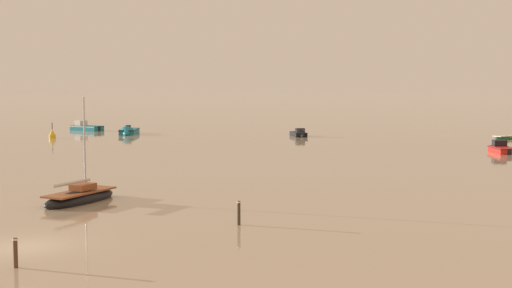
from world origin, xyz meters
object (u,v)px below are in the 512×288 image
(motorboat_moored_3, at_px, (82,128))
(channel_buoy, at_px, (52,135))
(motorboat_moored_0, at_px, (300,135))
(motorboat_moored_1, at_px, (500,149))
(rowboat_moored_1, at_px, (507,138))
(mooring_post_left, at_px, (239,213))
(motorboat_moored_4, at_px, (128,132))
(mooring_post_near, at_px, (16,253))
(sailboat_moored_0, at_px, (80,197))

(motorboat_moored_3, xyz_separation_m, channel_buoy, (5.04, -14.82, 0.10))
(motorboat_moored_0, relative_size, motorboat_moored_3, 0.74)
(motorboat_moored_0, distance_m, channel_buoy, 33.97)
(channel_buoy, bearing_deg, motorboat_moored_1, 0.47)
(motorboat_moored_3, bearing_deg, motorboat_moored_1, 178.63)
(rowboat_moored_1, bearing_deg, mooring_post_left, 30.69)
(motorboat_moored_1, distance_m, channel_buoy, 57.57)
(motorboat_moored_4, height_order, mooring_post_near, motorboat_moored_4)
(rowboat_moored_1, height_order, motorboat_moored_1, motorboat_moored_1)
(sailboat_moored_0, height_order, rowboat_moored_1, sailboat_moored_0)
(rowboat_moored_1, relative_size, motorboat_moored_4, 0.62)
(sailboat_moored_0, xyz_separation_m, motorboat_moored_3, (-37.71, 57.36, 0.05))
(channel_buoy, bearing_deg, mooring_post_left, -45.66)
(sailboat_moored_0, height_order, mooring_post_near, sailboat_moored_0)
(motorboat_moored_1, height_order, motorboat_moored_4, motorboat_moored_4)
(motorboat_moored_3, height_order, motorboat_moored_4, motorboat_moored_3)
(motorboat_moored_4, distance_m, channel_buoy, 11.41)
(mooring_post_near, bearing_deg, sailboat_moored_0, 114.33)
(motorboat_moored_4, xyz_separation_m, mooring_post_left, (38.58, -55.40, 0.33))
(motorboat_moored_3, distance_m, mooring_post_near, 84.49)
(rowboat_moored_1, relative_size, mooring_post_near, 2.94)
(motorboat_moored_1, bearing_deg, motorboat_moored_3, 58.45)
(mooring_post_left, bearing_deg, channel_buoy, 134.34)
(motorboat_moored_0, xyz_separation_m, mooring_post_left, (13.97, -60.09, 0.36))
(sailboat_moored_0, distance_m, rowboat_moored_1, 67.02)
(motorboat_moored_4, bearing_deg, sailboat_moored_0, 6.65)
(motorboat_moored_4, xyz_separation_m, channel_buoy, (-6.23, -9.56, 0.17))
(channel_buoy, height_order, mooring_post_left, channel_buoy)
(motorboat_moored_1, relative_size, motorboat_moored_3, 0.84)
(motorboat_moored_3, height_order, mooring_post_near, motorboat_moored_3)
(motorboat_moored_1, xyz_separation_m, motorboat_moored_3, (-62.61, 14.35, 0.06))
(motorboat_moored_3, height_order, channel_buoy, channel_buoy)
(motorboat_moored_0, xyz_separation_m, channel_buoy, (-30.83, -14.25, 0.19))
(motorboat_moored_4, distance_m, mooring_post_near, 74.41)
(motorboat_moored_1, bearing_deg, mooring_post_near, 143.73)
(sailboat_moored_0, relative_size, motorboat_moored_4, 1.07)
(rowboat_moored_1, bearing_deg, sailboat_moored_0, 19.90)
(sailboat_moored_0, xyz_separation_m, rowboat_moored_1, (25.56, 61.96, -0.12))
(rowboat_moored_1, distance_m, mooring_post_left, 66.63)
(motorboat_moored_0, height_order, channel_buoy, channel_buoy)
(mooring_post_near, bearing_deg, motorboat_moored_3, 121.63)
(rowboat_moored_1, distance_m, motorboat_moored_1, 18.96)
(motorboat_moored_0, height_order, sailboat_moored_0, sailboat_moored_0)
(motorboat_moored_3, bearing_deg, mooring_post_left, 140.94)
(motorboat_moored_0, xyz_separation_m, motorboat_moored_3, (-35.87, 0.57, 0.09))
(channel_buoy, bearing_deg, motorboat_moored_0, 24.81)
(motorboat_moored_4, bearing_deg, motorboat_moored_0, 80.53)
(sailboat_moored_0, height_order, motorboat_moored_1, sailboat_moored_0)
(motorboat_moored_3, distance_m, channel_buoy, 15.65)
(motorboat_moored_3, bearing_deg, sailboat_moored_0, 134.86)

